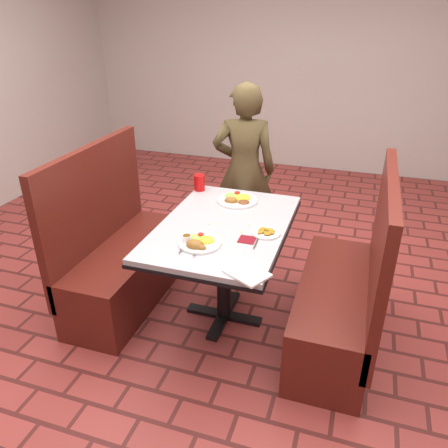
# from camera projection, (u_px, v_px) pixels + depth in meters

# --- Properties ---
(room) EXTENTS (7.00, 7.04, 2.82)m
(room) POSITION_uv_depth(u_px,v_px,m) (224.00, 28.00, 2.31)
(room) COLOR #9A3832
(room) RESTS_ON ground
(dining_table) EXTENTS (0.81, 1.21, 0.75)m
(dining_table) POSITION_uv_depth(u_px,v_px,m) (224.00, 237.00, 2.87)
(dining_table) COLOR #AAACAF
(dining_table) RESTS_ON ground
(booth_bench_left) EXTENTS (0.47, 1.20, 1.17)m
(booth_bench_left) POSITION_uv_depth(u_px,v_px,m) (122.00, 260.00, 3.24)
(booth_bench_left) COLOR #5D1D15
(booth_bench_left) RESTS_ON ground
(booth_bench_right) EXTENTS (0.47, 1.20, 1.17)m
(booth_bench_right) POSITION_uv_depth(u_px,v_px,m) (342.00, 300.00, 2.80)
(booth_bench_right) COLOR #5D1D15
(booth_bench_right) RESTS_ON ground
(diner_person) EXTENTS (0.61, 0.47, 1.49)m
(diner_person) POSITION_uv_depth(u_px,v_px,m) (244.00, 171.00, 3.77)
(diner_person) COLOR brown
(diner_person) RESTS_ON ground
(near_dinner_plate) EXTENTS (0.25, 0.25, 0.08)m
(near_dinner_plate) POSITION_uv_depth(u_px,v_px,m) (199.00, 241.00, 2.57)
(near_dinner_plate) COLOR white
(near_dinner_plate) RESTS_ON dining_table
(far_dinner_plate) EXTENTS (0.29, 0.29, 0.07)m
(far_dinner_plate) POSITION_uv_depth(u_px,v_px,m) (238.00, 198.00, 3.15)
(far_dinner_plate) COLOR white
(far_dinner_plate) RESTS_ON dining_table
(plantain_plate) EXTENTS (0.18, 0.18, 0.03)m
(plantain_plate) POSITION_uv_depth(u_px,v_px,m) (266.00, 232.00, 2.70)
(plantain_plate) COLOR white
(plantain_plate) RESTS_ON dining_table
(maroon_napkin) EXTENTS (0.10, 0.10, 0.00)m
(maroon_napkin) POSITION_uv_depth(u_px,v_px,m) (247.00, 240.00, 2.64)
(maroon_napkin) COLOR maroon
(maroon_napkin) RESTS_ON dining_table
(spoon_utensil) EXTENTS (0.02, 0.13, 0.00)m
(spoon_utensil) POSITION_uv_depth(u_px,v_px,m) (256.00, 244.00, 2.58)
(spoon_utensil) COLOR silver
(spoon_utensil) RESTS_ON dining_table
(red_tumbler) EXTENTS (0.08, 0.08, 0.12)m
(red_tumbler) POSITION_uv_depth(u_px,v_px,m) (199.00, 183.00, 3.33)
(red_tumbler) COLOR red
(red_tumbler) RESTS_ON dining_table
(paper_napkin) EXTENTS (0.27, 0.25, 0.01)m
(paper_napkin) POSITION_uv_depth(u_px,v_px,m) (247.00, 273.00, 2.29)
(paper_napkin) COLOR white
(paper_napkin) RESTS_ON dining_table
(knife_utensil) EXTENTS (0.03, 0.17, 0.00)m
(knife_utensil) POSITION_uv_depth(u_px,v_px,m) (198.00, 249.00, 2.52)
(knife_utensil) COLOR silver
(knife_utensil) RESTS_ON dining_table
(fork_utensil) EXTENTS (0.03, 0.15, 0.00)m
(fork_utensil) POSITION_uv_depth(u_px,v_px,m) (183.00, 247.00, 2.54)
(fork_utensil) COLOR #BCBCC1
(fork_utensil) RESTS_ON dining_table
(lettuce_shreds) EXTENTS (0.28, 0.32, 0.00)m
(lettuce_shreds) POSITION_uv_depth(u_px,v_px,m) (233.00, 221.00, 2.87)
(lettuce_shreds) COLOR #A2D153
(lettuce_shreds) RESTS_ON dining_table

